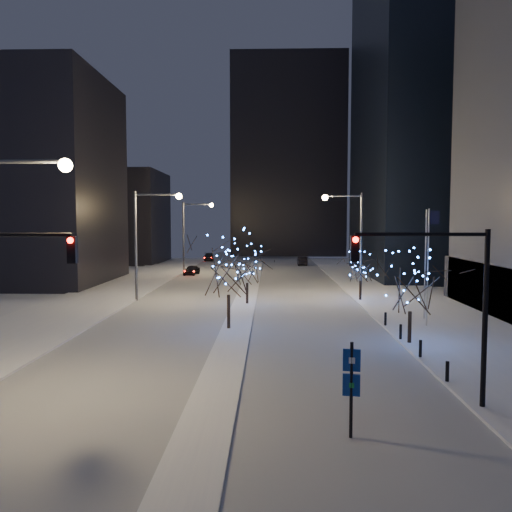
{
  "coord_description": "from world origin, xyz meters",
  "views": [
    {
      "loc": [
        2.28,
        -18.08,
        7.3
      ],
      "look_at": [
        1.33,
        14.76,
        5.0
      ],
      "focal_mm": 35.0,
      "sensor_mm": 36.0,
      "label": 1
    }
  ],
  "objects_px": {
    "holiday_tree_plaza_near": "(411,282)",
    "street_lamp_w_mid": "(147,230)",
    "street_lamp_east": "(352,230)",
    "holiday_tree_median_near": "(228,266)",
    "holiday_tree_median_far": "(247,266)",
    "wayfinding_sign": "(351,380)",
    "car_near": "(192,270)",
    "street_lamp_w_far": "(191,227)",
    "holiday_tree_plaza_far": "(361,268)",
    "car_far": "(209,257)",
    "car_mid": "(302,261)",
    "traffic_signal_east": "(445,288)"
  },
  "relations": [
    {
      "from": "holiday_tree_plaza_near",
      "to": "street_lamp_w_mid",
      "type": "bearing_deg",
      "value": 140.82
    },
    {
      "from": "street_lamp_east",
      "to": "holiday_tree_plaza_near",
      "type": "height_order",
      "value": "street_lamp_east"
    },
    {
      "from": "holiday_tree_median_near",
      "to": "holiday_tree_median_far",
      "type": "xyz_separation_m",
      "value": [
        0.77,
        10.12,
        -0.9
      ]
    },
    {
      "from": "street_lamp_east",
      "to": "wayfinding_sign",
      "type": "height_order",
      "value": "street_lamp_east"
    },
    {
      "from": "car_near",
      "to": "holiday_tree_plaza_near",
      "type": "xyz_separation_m",
      "value": [
        18.91,
        -37.88,
        3.08
      ]
    },
    {
      "from": "street_lamp_w_far",
      "to": "holiday_tree_plaza_far",
      "type": "height_order",
      "value": "street_lamp_w_far"
    },
    {
      "from": "car_far",
      "to": "holiday_tree_plaza_near",
      "type": "distance_m",
      "value": 65.14
    },
    {
      "from": "car_mid",
      "to": "holiday_tree_plaza_far",
      "type": "relative_size",
      "value": 0.98
    },
    {
      "from": "street_lamp_w_mid",
      "to": "car_mid",
      "type": "distance_m",
      "value": 41.51
    },
    {
      "from": "holiday_tree_median_near",
      "to": "car_mid",
      "type": "bearing_deg",
      "value": 80.79
    },
    {
      "from": "car_near",
      "to": "street_lamp_w_mid",
      "type": "bearing_deg",
      "value": -83.51
    },
    {
      "from": "street_lamp_w_far",
      "to": "car_far",
      "type": "bearing_deg",
      "value": 90.17
    },
    {
      "from": "car_near",
      "to": "holiday_tree_median_far",
      "type": "height_order",
      "value": "holiday_tree_median_far"
    },
    {
      "from": "car_near",
      "to": "holiday_tree_plaza_far",
      "type": "relative_size",
      "value": 0.88
    },
    {
      "from": "street_lamp_w_mid",
      "to": "wayfinding_sign",
      "type": "relative_size",
      "value": 3.05
    },
    {
      "from": "holiday_tree_plaza_far",
      "to": "wayfinding_sign",
      "type": "xyz_separation_m",
      "value": [
        -5.5,
        -28.98,
        -1.06
      ]
    },
    {
      "from": "street_lamp_w_mid",
      "to": "street_lamp_east",
      "type": "height_order",
      "value": "same"
    },
    {
      "from": "car_near",
      "to": "car_far",
      "type": "relative_size",
      "value": 0.81
    },
    {
      "from": "street_lamp_w_mid",
      "to": "holiday_tree_plaza_far",
      "type": "distance_m",
      "value": 19.74
    },
    {
      "from": "car_near",
      "to": "holiday_tree_median_near",
      "type": "distance_m",
      "value": 35.34
    },
    {
      "from": "holiday_tree_plaza_near",
      "to": "wayfinding_sign",
      "type": "relative_size",
      "value": 1.84
    },
    {
      "from": "holiday_tree_median_near",
      "to": "holiday_tree_plaza_far",
      "type": "height_order",
      "value": "holiday_tree_median_near"
    },
    {
      "from": "street_lamp_w_far",
      "to": "holiday_tree_median_far",
      "type": "height_order",
      "value": "street_lamp_w_far"
    },
    {
      "from": "holiday_tree_plaza_far",
      "to": "street_lamp_east",
      "type": "bearing_deg",
      "value": 98.81
    },
    {
      "from": "traffic_signal_east",
      "to": "car_mid",
      "type": "xyz_separation_m",
      "value": [
        -1.36,
        63.64,
        -4.05
      ]
    },
    {
      "from": "holiday_tree_plaza_near",
      "to": "car_near",
      "type": "bearing_deg",
      "value": 116.52
    },
    {
      "from": "street_lamp_east",
      "to": "car_near",
      "type": "relative_size",
      "value": 2.6
    },
    {
      "from": "street_lamp_east",
      "to": "wayfinding_sign",
      "type": "relative_size",
      "value": 3.05
    },
    {
      "from": "street_lamp_w_mid",
      "to": "street_lamp_w_far",
      "type": "height_order",
      "value": "same"
    },
    {
      "from": "traffic_signal_east",
      "to": "holiday_tree_plaza_far",
      "type": "xyz_separation_m",
      "value": [
        1.56,
        26.31,
        -1.68
      ]
    },
    {
      "from": "car_mid",
      "to": "holiday_tree_median_near",
      "type": "distance_m",
      "value": 50.63
    },
    {
      "from": "holiday_tree_plaza_far",
      "to": "holiday_tree_median_near",
      "type": "bearing_deg",
      "value": -131.31
    },
    {
      "from": "holiday_tree_median_near",
      "to": "car_far",
      "type": "bearing_deg",
      "value": 98.28
    },
    {
      "from": "street_lamp_w_far",
      "to": "holiday_tree_median_near",
      "type": "xyz_separation_m",
      "value": [
        8.44,
        -37.21,
        -2.15
      ]
    },
    {
      "from": "holiday_tree_median_near",
      "to": "holiday_tree_median_far",
      "type": "height_order",
      "value": "holiday_tree_median_near"
    },
    {
      "from": "street_lamp_w_far",
      "to": "car_mid",
      "type": "distance_m",
      "value": 21.59
    },
    {
      "from": "street_lamp_east",
      "to": "street_lamp_w_far",
      "type": "bearing_deg",
      "value": 130.85
    },
    {
      "from": "street_lamp_w_far",
      "to": "holiday_tree_plaza_near",
      "type": "bearing_deg",
      "value": -64.55
    },
    {
      "from": "street_lamp_east",
      "to": "traffic_signal_east",
      "type": "xyz_separation_m",
      "value": [
        -1.14,
        -29.0,
        -1.69
      ]
    },
    {
      "from": "holiday_tree_median_far",
      "to": "holiday_tree_plaza_near",
      "type": "relative_size",
      "value": 0.88
    },
    {
      "from": "street_lamp_w_mid",
      "to": "street_lamp_east",
      "type": "xyz_separation_m",
      "value": [
        19.02,
        3.0,
        -0.05
      ]
    },
    {
      "from": "holiday_tree_plaza_far",
      "to": "traffic_signal_east",
      "type": "bearing_deg",
      "value": -93.39
    },
    {
      "from": "traffic_signal_east",
      "to": "car_near",
      "type": "bearing_deg",
      "value": 109.85
    },
    {
      "from": "car_near",
      "to": "holiday_tree_median_far",
      "type": "xyz_separation_m",
      "value": [
        8.68,
        -24.12,
        2.79
      ]
    },
    {
      "from": "street_lamp_east",
      "to": "holiday_tree_median_near",
      "type": "bearing_deg",
      "value": -124.84
    },
    {
      "from": "holiday_tree_median_near",
      "to": "street_lamp_w_far",
      "type": "bearing_deg",
      "value": 102.78
    },
    {
      "from": "holiday_tree_plaza_far",
      "to": "wayfinding_sign",
      "type": "height_order",
      "value": "holiday_tree_plaza_far"
    },
    {
      "from": "car_mid",
      "to": "holiday_tree_median_far",
      "type": "height_order",
      "value": "holiday_tree_median_far"
    },
    {
      "from": "street_lamp_east",
      "to": "car_near",
      "type": "xyz_separation_m",
      "value": [
        -18.49,
        19.04,
        -5.79
      ]
    },
    {
      "from": "car_mid",
      "to": "car_far",
      "type": "distance_m",
      "value": 18.68
    }
  ]
}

